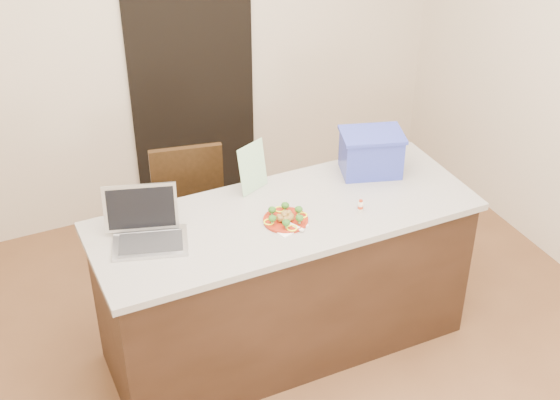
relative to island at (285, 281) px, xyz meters
name	(u,v)px	position (x,y,z in m)	size (l,w,h in m)	color
ground	(304,370)	(0.00, -0.25, -0.46)	(4.00, 4.00, 0.00)	brown
room_shell	(309,113)	(0.00, -0.25, 1.16)	(4.00, 4.00, 4.00)	white
doorway	(192,74)	(0.10, 1.73, 0.54)	(0.90, 0.02, 2.00)	black
island	(285,281)	(0.00, 0.00, 0.00)	(2.06, 0.76, 0.92)	black
plate	(286,220)	(-0.03, -0.07, 0.47)	(0.24, 0.24, 0.02)	maroon
meatballs	(286,216)	(-0.03, -0.07, 0.49)	(0.09, 0.10, 0.03)	olive
broccoli	(286,214)	(-0.03, -0.07, 0.50)	(0.20, 0.19, 0.03)	#1D4913
pepper_rings	(286,219)	(-0.03, -0.07, 0.48)	(0.24, 0.24, 0.01)	#F5FF1A
napkin	(286,224)	(-0.04, -0.10, 0.46)	(0.17, 0.17, 0.01)	white
fork	(282,224)	(-0.06, -0.09, 0.47)	(0.04, 0.14, 0.00)	#B1B0B5
knife	(293,224)	(-0.01, -0.12, 0.47)	(0.07, 0.22, 0.01)	silver
yogurt_bottle	(361,206)	(0.37, -0.14, 0.48)	(0.03, 0.03, 0.06)	silver
laptop	(146,226)	(-0.73, 0.09, 0.53)	(0.43, 0.39, 0.26)	silver
leaflet	(253,167)	(-0.06, 0.29, 0.60)	(0.19, 0.00, 0.28)	white
blue_box	(371,153)	(0.62, 0.18, 0.58)	(0.41, 0.34, 0.25)	#2C379E
chair	(195,216)	(-0.28, 0.69, 0.09)	(0.51, 0.52, 0.98)	#311E0E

